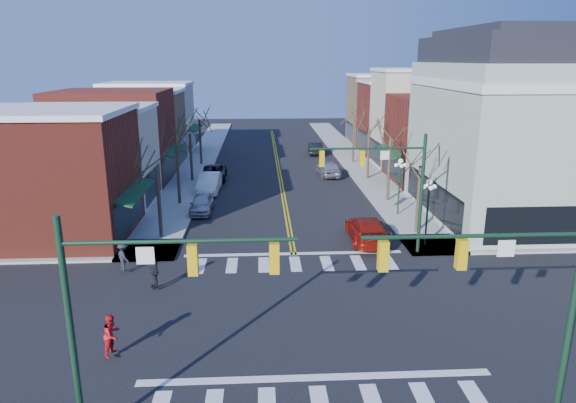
{
  "coord_description": "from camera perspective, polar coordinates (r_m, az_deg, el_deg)",
  "views": [
    {
      "loc": [
        -1.9,
        -20.87,
        11.26
      ],
      "look_at": [
        -0.25,
        9.43,
        2.8
      ],
      "focal_mm": 32.0,
      "sensor_mm": 36.0,
      "label": 1
    }
  ],
  "objects": [
    {
      "name": "pedestrian_dark_a",
      "position": [
        26.69,
        -14.68,
        -7.48
      ],
      "size": [
        0.88,
        1.12,
        1.78
      ],
      "primitive_type": "imported",
      "rotation": [
        0.0,
        0.0,
        -1.07
      ],
      "color": "black",
      "rests_on": "sidewalk_left"
    },
    {
      "name": "tree_right_a",
      "position": [
        34.66,
        14.28,
        0.12
      ],
      "size": [
        0.24,
        0.24,
        4.62
      ],
      "primitive_type": "cylinder",
      "color": "#382B21",
      "rests_on": "ground"
    },
    {
      "name": "car_left_near",
      "position": [
        39.3,
        -9.58,
        -0.26
      ],
      "size": [
        1.64,
        4.01,
        1.36
      ],
      "primitive_type": "imported",
      "rotation": [
        0.0,
        0.0,
        -0.01
      ],
      "color": "#A9A8AD",
      "rests_on": "ground"
    },
    {
      "name": "tree_left_b",
      "position": [
        41.33,
        -12.12,
        3.02
      ],
      "size": [
        0.24,
        0.24,
        5.04
      ],
      "primitive_type": "cylinder",
      "color": "#382B21",
      "rests_on": "ground"
    },
    {
      "name": "lamppost_midblock",
      "position": [
        38.17,
        12.31,
        2.66
      ],
      "size": [
        0.36,
        0.36,
        4.33
      ],
      "color": "#14331E",
      "rests_on": "ground"
    },
    {
      "name": "tree_right_c",
      "position": [
        49.75,
        8.91,
        5.15
      ],
      "size": [
        0.24,
        0.24,
        4.83
      ],
      "primitive_type": "cylinder",
      "color": "#382B21",
      "rests_on": "ground"
    },
    {
      "name": "sidewalk_right",
      "position": [
        43.69,
        11.1,
        0.45
      ],
      "size": [
        3.5,
        70.0,
        0.15
      ],
      "primitive_type": "cube",
      "color": "#9E9B93",
      "rests_on": "ground"
    },
    {
      "name": "bldg_right_brick_b",
      "position": [
        64.65,
        12.67,
        8.98
      ],
      "size": [
        10.0,
        8.0,
        8.5
      ],
      "primitive_type": "cube",
      "color": "maroon",
      "rests_on": "ground"
    },
    {
      "name": "bldg_left_tan",
      "position": [
        58.69,
        -16.65,
        7.73
      ],
      "size": [
        10.0,
        7.5,
        7.8
      ],
      "primitive_type": "cube",
      "color": "#917450",
      "rests_on": "ground"
    },
    {
      "name": "sidewalk_left",
      "position": [
        42.92,
        -12.19,
        0.11
      ],
      "size": [
        3.5,
        70.0,
        0.15
      ],
      "primitive_type": "cube",
      "color": "#9E9B93",
      "rests_on": "ground"
    },
    {
      "name": "traffic_mast_near_left",
      "position": [
        15.41,
        -16.77,
        -10.28
      ],
      "size": [
        6.6,
        0.28,
        7.2
      ],
      "color": "#14331E",
      "rests_on": "ground"
    },
    {
      "name": "bldg_left_stucco_a",
      "position": [
        43.25,
        -21.46,
        4.5
      ],
      "size": [
        10.0,
        7.0,
        7.5
      ],
      "primitive_type": "cube",
      "color": "beige",
      "rests_on": "ground"
    },
    {
      "name": "car_right_near",
      "position": [
        33.02,
        8.76,
        -3.09
      ],
      "size": [
        2.32,
        5.49,
        1.58
      ],
      "primitive_type": "imported",
      "rotation": [
        0.0,
        0.0,
        3.12
      ],
      "color": "maroon",
      "rests_on": "ground"
    },
    {
      "name": "tree_right_b",
      "position": [
        42.08,
        11.14,
        3.39
      ],
      "size": [
        0.24,
        0.24,
        5.18
      ],
      "primitive_type": "cylinder",
      "color": "#382B21",
      "rests_on": "ground"
    },
    {
      "name": "bldg_left_brick_a",
      "position": [
        36.08,
        -25.22,
        2.47
      ],
      "size": [
        10.0,
        8.5,
        8.0
      ],
      "primitive_type": "cube",
      "color": "maroon",
      "rests_on": "ground"
    },
    {
      "name": "car_left_mid",
      "position": [
        45.27,
        -8.75,
        2.07
      ],
      "size": [
        1.92,
        5.06,
        1.65
      ],
      "primitive_type": "imported",
      "rotation": [
        0.0,
        0.0,
        -0.03
      ],
      "color": "white",
      "rests_on": "ground"
    },
    {
      "name": "lamppost_corner",
      "position": [
        32.14,
        15.3,
        0.05
      ],
      "size": [
        0.36,
        0.36,
        4.33
      ],
      "color": "#14331E",
      "rests_on": "ground"
    },
    {
      "name": "bldg_left_brick_b",
      "position": [
        50.73,
        -18.78,
        6.81
      ],
      "size": [
        10.0,
        9.0,
        8.5
      ],
      "primitive_type": "cube",
      "color": "maroon",
      "rests_on": "ground"
    },
    {
      "name": "ground",
      "position": [
        23.79,
        1.87,
        -12.68
      ],
      "size": [
        160.0,
        160.0,
        0.0
      ],
      "primitive_type": "plane",
      "color": "black",
      "rests_on": "ground"
    },
    {
      "name": "car_right_mid",
      "position": [
        51.1,
        4.49,
        3.69
      ],
      "size": [
        2.24,
        4.72,
        1.56
      ],
      "primitive_type": "imported",
      "rotation": [
        0.0,
        0.0,
        3.23
      ],
      "color": "#A8A9AD",
      "rests_on": "ground"
    },
    {
      "name": "victorian_corner",
      "position": [
        40.13,
        24.42,
        7.62
      ],
      "size": [
        12.25,
        14.25,
        13.3
      ],
      "color": "#A3B29A",
      "rests_on": "ground"
    },
    {
      "name": "bldg_right_stucco",
      "position": [
        57.43,
        14.71,
        8.82
      ],
      "size": [
        10.0,
        7.0,
        10.0
      ],
      "primitive_type": "cube",
      "color": "beige",
      "rests_on": "ground"
    },
    {
      "name": "bldg_right_brick_a",
      "position": [
        50.28,
        17.28,
        6.58
      ],
      "size": [
        10.0,
        8.5,
        8.0
      ],
      "primitive_type": "cube",
      "color": "maroon",
      "rests_on": "ground"
    },
    {
      "name": "tree_right_d",
      "position": [
        57.48,
        7.29,
        6.67
      ],
      "size": [
        0.24,
        0.24,
        4.97
      ],
      "primitive_type": "cylinder",
      "color": "#382B21",
      "rests_on": "ground"
    },
    {
      "name": "pedestrian_red_b",
      "position": [
        21.53,
        -18.96,
        -13.83
      ],
      "size": [
        0.89,
        0.99,
        1.68
      ],
      "primitive_type": "imported",
      "rotation": [
        0.0,
        0.0,
        1.2
      ],
      "color": "red",
      "rests_on": "sidewalk_left"
    },
    {
      "name": "pedestrian_dark_b",
      "position": [
        29.19,
        -17.81,
        -5.85
      ],
      "size": [
        1.15,
        1.2,
        1.63
      ],
      "primitive_type": "imported",
      "rotation": [
        0.0,
        0.0,
        2.28
      ],
      "color": "black",
      "rests_on": "sidewalk_left"
    },
    {
      "name": "tree_left_a",
      "position": [
        33.71,
        -14.12,
        -0.17
      ],
      "size": [
        0.24,
        0.24,
        4.76
      ],
      "primitive_type": "cylinder",
      "color": "#382B21",
      "rests_on": "ground"
    },
    {
      "name": "bldg_right_tan",
      "position": [
        72.32,
        10.98,
        9.93
      ],
      "size": [
        10.0,
        8.0,
        9.0
      ],
      "primitive_type": "cube",
      "color": "#917450",
      "rests_on": "ground"
    },
    {
      "name": "traffic_mast_near_right",
      "position": [
        16.72,
        23.92,
        -8.9
      ],
      "size": [
        6.6,
        0.28,
        7.2
      ],
      "color": "#14331E",
      "rests_on": "ground"
    },
    {
      "name": "bldg_left_stucco_b",
      "position": [
        66.18,
        -15.14,
        8.83
      ],
      "size": [
        10.0,
        8.0,
        8.2
      ],
      "primitive_type": "cube",
      "color": "beige",
      "rests_on": "ground"
    },
    {
      "name": "traffic_mast_far_right",
      "position": [
        29.96,
        11.36,
        2.64
      ],
      "size": [
        6.6,
        0.28,
        7.2
      ],
      "color": "#14331E",
      "rests_on": "ground"
    },
    {
      "name": "car_left_far",
      "position": [
        49.82,
        -8.24,
        3.16
      ],
      "size": [
        2.32,
        4.97,
        1.38
      ],
      "primitive_type": "imported",
      "rotation": [
        0.0,
        0.0,
        0.01
      ],
      "color": "black",
      "rests_on": "ground"
    },
    {
      "name": "car_right_far",
      "position": [
        63.03,
        3.04,
        5.96
      ],
      "size": [
        1.73,
        4.61,
        1.5
      ],
      "primitive_type": "imported",
      "rotation": [
        0.0,
        0.0,
        3.11
      ],
      "color": "black",
      "rests_on": "ground"
    },
    {
      "name": "tree_left_c",
      "position": [
        49.14,
        -10.71,
        4.77
      ],
      "size": [
        0.24,
        0.24,
        4.55
      ],
      "primitive_type": "cylinder",
      "color": "#382B21",
      "rests_on": "ground"
    },
    {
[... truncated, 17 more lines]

